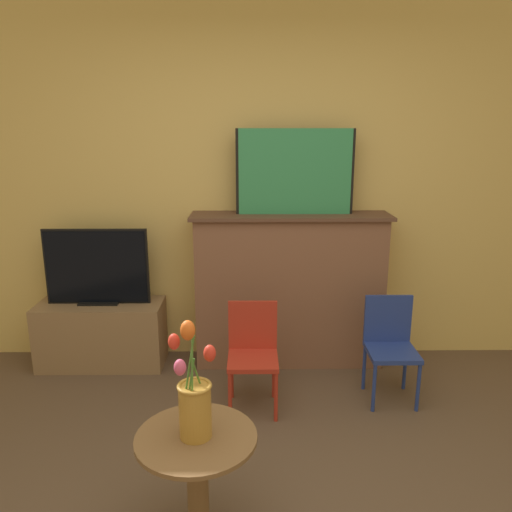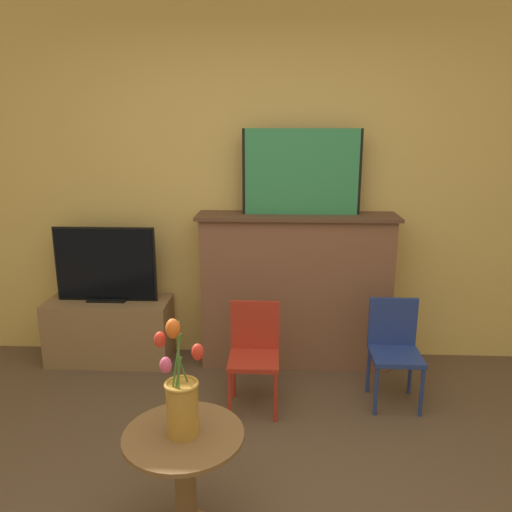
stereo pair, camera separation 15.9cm
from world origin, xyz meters
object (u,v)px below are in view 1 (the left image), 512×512
at_px(chair_blue, 390,342).
at_px(vase_tulips, 194,400).
at_px(tv_monitor, 97,268).
at_px(chair_red, 253,349).
at_px(painting, 295,172).

xyz_separation_m(chair_blue, vase_tulips, (-1.15, -1.22, 0.29)).
bearing_deg(chair_blue, vase_tulips, -133.29).
height_order(tv_monitor, chair_red, tv_monitor).
height_order(chair_red, vase_tulips, vase_tulips).
height_order(painting, chair_red, painting).
relative_size(painting, vase_tulips, 1.56).
relative_size(tv_monitor, chair_blue, 1.11).
xyz_separation_m(painting, chair_red, (-0.30, -0.64, -1.06)).
distance_m(chair_blue, vase_tulips, 1.70).
relative_size(chair_red, vase_tulips, 1.26).
bearing_deg(vase_tulips, painting, 72.76).
xyz_separation_m(tv_monitor, chair_red, (1.14, -0.59, -0.37)).
bearing_deg(chair_red, vase_tulips, -102.21).
bearing_deg(chair_blue, tv_monitor, 166.55).
bearing_deg(vase_tulips, chair_blue, 46.71).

